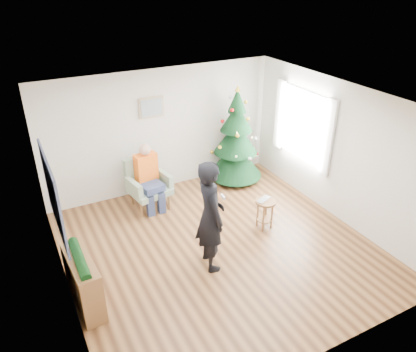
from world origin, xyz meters
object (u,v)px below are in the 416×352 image
christmas_tree (236,139)px  console (84,282)px  stool (265,214)px  standing_man (210,216)px  armchair (148,189)px

christmas_tree → console: 4.58m
stool → console: size_ratio=0.57×
stool → standing_man: bearing=-161.5°
christmas_tree → standing_man: christmas_tree is taller
armchair → console: armchair is taller
christmas_tree → standing_man: (-1.89, -2.38, -0.05)m
console → christmas_tree: bearing=27.1°
stool → christmas_tree: bearing=75.1°
stool → armchair: armchair is taller
armchair → christmas_tree: bearing=-4.0°
christmas_tree → armchair: bearing=-174.8°
armchair → standing_man: 2.27m
console → armchair: bearing=46.9°
standing_man → stool: bearing=-63.8°
standing_man → armchair: bearing=14.2°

